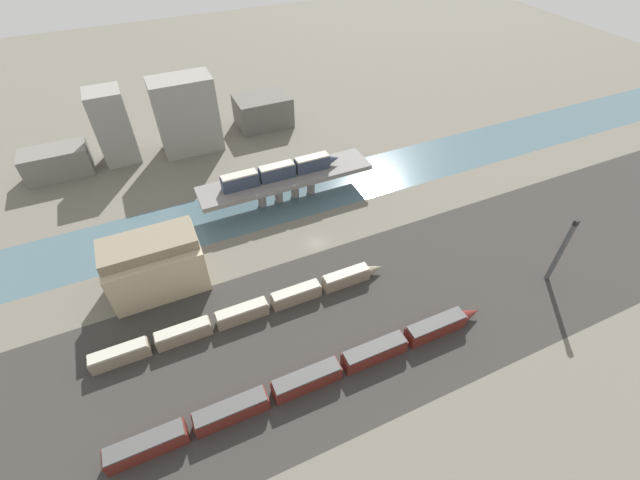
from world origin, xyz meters
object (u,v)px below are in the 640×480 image
object	(u,v)px
train_on_bridge	(281,171)
warehouse_building	(155,264)
signal_tower	(560,252)
train_yard_near	(316,376)
train_yard_mid	(248,311)

from	to	relation	value
train_on_bridge	warehouse_building	bearing A→B (deg)	-153.57
warehouse_building	signal_tower	distance (m)	85.73
train_on_bridge	train_yard_near	world-z (taller)	train_on_bridge
train_yard_near	warehouse_building	world-z (taller)	warehouse_building
warehouse_building	signal_tower	bearing A→B (deg)	-23.20
train_yard_near	warehouse_building	xyz separation A→B (m)	(-21.54, 35.43, 4.48)
train_yard_near	train_yard_mid	distance (m)	20.02
train_yard_near	warehouse_building	size ratio (longest dim) A/B	3.69
train_yard_near	train_yard_mid	size ratio (longest dim) A/B	1.17
train_yard_mid	warehouse_building	xyz separation A→B (m)	(-14.89, 16.54, 4.55)
train_on_bridge	train_yard_near	bearing A→B (deg)	-104.38
train_yard_near	train_yard_mid	xyz separation A→B (m)	(-6.64, 18.89, -0.07)
train_yard_near	signal_tower	world-z (taller)	signal_tower
train_on_bridge	signal_tower	distance (m)	67.31
train_yard_near	train_on_bridge	bearing A→B (deg)	75.62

